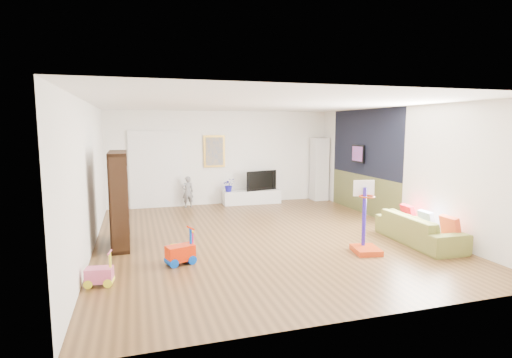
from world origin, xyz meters
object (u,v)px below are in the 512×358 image
object	(u,v)px
sofa	(419,229)
media_console	(252,197)
basketball_hoop	(367,217)
bookshelf	(119,199)

from	to	relation	value
sofa	media_console	bearing A→B (deg)	24.58
sofa	basketball_hoop	distance (m)	1.39
bookshelf	basketball_hoop	xyz separation A→B (m)	(4.23, -1.76, -0.25)
media_console	basketball_hoop	distance (m)	5.11
sofa	basketball_hoop	bearing A→B (deg)	102.23
basketball_hoop	media_console	bearing A→B (deg)	108.06
bookshelf	sofa	distance (m)	5.79
bookshelf	sofa	world-z (taller)	bookshelf
basketball_hoop	sofa	bearing A→B (deg)	20.55
media_console	bookshelf	size ratio (longest dim) A/B	0.95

